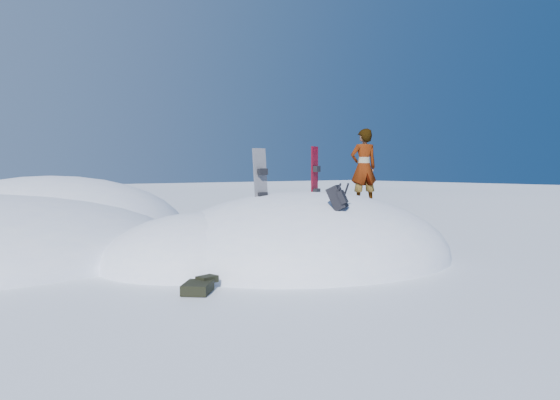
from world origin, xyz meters
TOP-DOWN VIEW (x-y plane):
  - ground at (0.00, 0.00)m, footprint 120.00×120.00m
  - snow_mound at (-0.17, 0.24)m, footprint 8.00×6.00m
  - rock_outcrop at (3.72, 3.01)m, footprint 4.68×4.41m
  - snowboard_red at (0.20, -0.12)m, footprint 0.30×0.24m
  - snowboard_dark at (-1.03, 0.23)m, footprint 0.33×0.24m
  - backpack at (-0.51, -1.63)m, footprint 0.50×0.55m
  - gear_pile at (-3.55, -1.62)m, footprint 0.82×0.72m
  - person at (2.18, 0.31)m, footprint 0.81×0.67m

SIDE VIEW (x-z plane):
  - ground at x=0.00m, z-range 0.00..0.00m
  - snow_mound at x=-0.17m, z-range -1.50..1.50m
  - rock_outcrop at x=3.72m, z-range -0.82..0.85m
  - gear_pile at x=-3.55m, z-range 0.00..0.21m
  - backpack at x=-0.51m, z-range 1.16..1.72m
  - snowboard_dark at x=-1.03m, z-range 0.77..2.46m
  - snowboard_red at x=0.20m, z-range 0.85..2.52m
  - person at x=2.18m, z-range 1.08..3.00m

